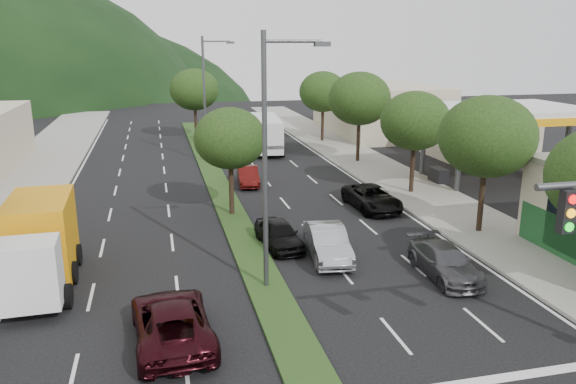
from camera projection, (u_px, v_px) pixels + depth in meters
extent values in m
cube|color=gray|center=(387.00, 175.00, 41.36)|extent=(5.00, 90.00, 0.15)
cube|color=gray|center=(14.00, 196.00, 35.65)|extent=(6.00, 90.00, 0.15)
cube|color=#213A15|center=(213.00, 175.00, 41.38)|extent=(1.60, 56.00, 0.12)
cube|color=black|center=(567.00, 212.00, 13.28)|extent=(0.35, 0.25, 1.05)
cube|color=silver|center=(496.00, 110.00, 38.72)|extent=(12.00, 8.00, 0.50)
cube|color=#EE9F0C|center=(495.00, 115.00, 38.81)|extent=(12.20, 8.20, 0.50)
cylinder|color=#47494C|center=(459.00, 158.00, 36.18)|extent=(0.36, 0.36, 4.60)
cylinder|color=#47494C|center=(566.00, 153.00, 37.97)|extent=(0.36, 0.36, 4.60)
cylinder|color=#47494C|center=(423.00, 145.00, 40.87)|extent=(0.36, 0.36, 4.60)
cylinder|color=#47494C|center=(520.00, 140.00, 42.66)|extent=(0.36, 0.36, 4.60)
cube|color=black|center=(438.00, 176.00, 38.98)|extent=(0.80, 1.60, 1.10)
cube|color=black|center=(539.00, 170.00, 40.77)|extent=(0.80, 1.60, 1.10)
cube|color=beige|center=(379.00, 109.00, 60.12)|extent=(10.00, 16.00, 5.20)
cylinder|color=black|center=(482.00, 195.00, 28.52)|extent=(0.28, 0.28, 3.81)
ellipsoid|color=black|center=(487.00, 136.00, 27.75)|extent=(4.80, 4.80, 4.08)
cylinder|color=black|center=(412.00, 164.00, 36.07)|extent=(0.28, 0.28, 3.58)
ellipsoid|color=black|center=(415.00, 121.00, 35.33)|extent=(4.40, 4.40, 3.74)
cylinder|color=black|center=(358.00, 137.00, 45.42)|extent=(0.28, 0.28, 3.92)
ellipsoid|color=black|center=(359.00, 99.00, 44.62)|extent=(5.00, 5.00, 4.25)
cylinder|color=black|center=(322.00, 122.00, 54.84)|extent=(0.28, 0.28, 3.70)
ellipsoid|color=black|center=(323.00, 92.00, 54.08)|extent=(4.60, 4.60, 3.91)
cylinder|color=black|center=(231.00, 185.00, 31.54)|extent=(0.28, 0.28, 3.36)
ellipsoid|color=black|center=(230.00, 138.00, 30.85)|extent=(4.00, 4.00, 3.40)
cylinder|color=black|center=(196.00, 120.00, 55.90)|extent=(0.28, 0.28, 3.81)
ellipsoid|color=black|center=(194.00, 89.00, 55.13)|extent=(4.80, 4.80, 4.08)
cylinder|color=#47494C|center=(265.00, 166.00, 21.31)|extent=(0.20, 0.20, 10.00)
cylinder|color=#47494C|center=(293.00, 41.00, 20.36)|extent=(2.20, 0.12, 0.12)
cube|color=#47494C|center=(322.00, 44.00, 20.64)|extent=(0.60, 0.25, 0.18)
cylinder|color=#47494C|center=(205.00, 101.00, 44.80)|extent=(0.20, 0.20, 10.00)
cylinder|color=#47494C|center=(216.00, 41.00, 43.85)|extent=(2.20, 0.12, 0.12)
cube|color=#47494C|center=(230.00, 43.00, 44.12)|extent=(0.60, 0.25, 0.18)
imported|color=#9FA1A6|center=(327.00, 242.00, 25.50)|extent=(2.07, 4.72, 1.51)
imported|color=black|center=(172.00, 321.00, 18.36)|extent=(2.79, 5.44, 1.47)
imported|color=black|center=(279.00, 234.00, 26.88)|extent=(2.05, 4.07, 1.33)
imported|color=#444448|center=(445.00, 262.00, 23.53)|extent=(1.92, 4.54, 1.31)
imported|color=#490E0C|center=(248.00, 176.00, 38.60)|extent=(1.65, 3.94, 1.27)
imported|color=black|center=(372.00, 198.00, 33.07)|extent=(2.46, 5.01, 1.37)
cube|color=silver|center=(26.00, 274.00, 19.74)|extent=(2.34, 1.74, 2.40)
cube|color=orange|center=(42.00, 236.00, 23.31)|extent=(2.54, 4.46, 3.24)
cube|color=black|center=(42.00, 273.00, 22.87)|extent=(2.29, 6.12, 0.31)
cylinder|color=black|center=(67.00, 296.00, 20.77)|extent=(0.34, 0.95, 0.94)
cylinder|color=black|center=(73.00, 273.00, 22.89)|extent=(0.34, 0.95, 0.94)
cylinder|color=black|center=(9.00, 279.00, 22.28)|extent=(0.34, 0.95, 0.94)
cylinder|color=black|center=(77.00, 255.00, 24.81)|extent=(0.34, 0.95, 0.94)
cylinder|color=black|center=(18.00, 260.00, 24.20)|extent=(0.34, 0.95, 0.94)
cube|color=silver|center=(266.00, 132.00, 50.12)|extent=(3.01, 8.19, 2.67)
cube|color=#5A5A5E|center=(266.00, 140.00, 50.29)|extent=(3.07, 8.19, 0.31)
cylinder|color=black|center=(251.00, 141.00, 53.39)|extent=(0.39, 0.83, 0.80)
cylinder|color=black|center=(274.00, 141.00, 53.67)|extent=(0.39, 0.83, 0.80)
cylinder|color=black|center=(252.00, 143.00, 52.47)|extent=(0.39, 0.83, 0.80)
cylinder|color=black|center=(276.00, 142.00, 52.75)|extent=(0.39, 0.83, 0.80)
cylinder|color=black|center=(256.00, 153.00, 47.56)|extent=(0.39, 0.83, 0.80)
cylinder|color=black|center=(282.00, 153.00, 47.85)|extent=(0.39, 0.83, 0.80)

